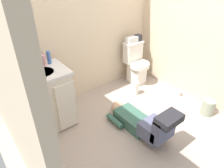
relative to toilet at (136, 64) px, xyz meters
The scene contains 19 objects.
ground_plane 1.20m from the toilet, 141.65° to the right, with size 3.08×2.92×0.04m, color #A29084.
wall_back 1.25m from the toilet, 161.54° to the left, with size 2.74×0.08×2.40m, color beige.
wall_left 2.47m from the toilet, 162.39° to the right, with size 0.08×1.92×2.40m, color beige.
wall_right 1.18m from the toilet, 58.09° to the right, with size 0.08×1.92×2.40m, color beige.
toilet is the anchor object (origin of this frame).
vanity_cabinet 1.73m from the toilet, behind, with size 0.60×0.53×0.82m.
faucet 1.80m from the toilet, behind, with size 0.02×0.02×0.10m, color silver.
person_plumber 1.36m from the toilet, 129.83° to the right, with size 0.39×1.06×0.52m.
tissue_box 0.44m from the toilet, 116.43° to the left, with size 0.22×0.11×0.10m, color silver.
toiletry_bag 0.46m from the toilet, 40.77° to the left, with size 0.12×0.09×0.11m, color #26262D.
soap_dispenser 1.99m from the toilet, behind, with size 0.06×0.06×0.17m.
bottle_green 1.90m from the toilet, behind, with size 0.05×0.05×0.12m, color #4A9948.
bottle_amber 1.82m from the toilet, behind, with size 0.05×0.05×0.10m, color gold.
bottle_clear 1.77m from the toilet, behind, with size 0.05×0.05×0.15m, color silver.
bottle_pink 1.71m from the toilet, behind, with size 0.05×0.05×0.14m, color pink.
bottle_blue 1.64m from the toilet, behind, with size 0.05×0.05×0.17m, color #3F65B1.
trash_can 1.40m from the toilet, 82.55° to the right, with size 0.18×0.18×0.24m, color gray.
paper_towel_roll 0.50m from the toilet, 133.20° to the right, with size 0.11×0.11×0.24m, color white.
toilet_paper_roll 0.89m from the toilet, 73.37° to the right, with size 0.11×0.11×0.10m, color white.
Camera 1 is at (-1.49, -1.61, 1.95)m, focal length 32.08 mm.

